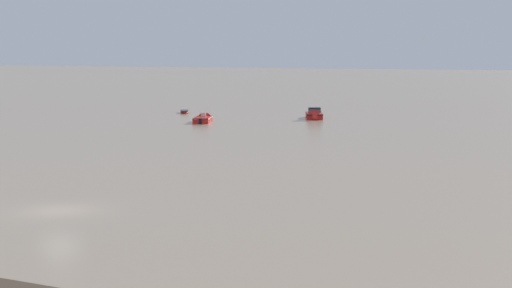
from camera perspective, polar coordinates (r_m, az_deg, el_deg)
The scene contains 4 objects.
ground_plane at distance 49.87m, azimuth -13.74°, elevation -4.60°, with size 800.00×800.00×0.00m, color tan.
motorboat_moored_0 at distance 110.07m, azimuth -3.72°, elevation 1.72°, with size 4.16×6.22×2.02m.
motorboat_moored_1 at distance 114.73m, azimuth 4.15°, elevation 1.96°, with size 4.78×6.80×2.46m.
rowboat_moored_2 at distance 126.26m, azimuth -5.08°, elevation 2.27°, with size 3.02×3.83×0.59m.
Camera 1 is at (32.03, -37.04, 9.45)m, focal length 56.57 mm.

